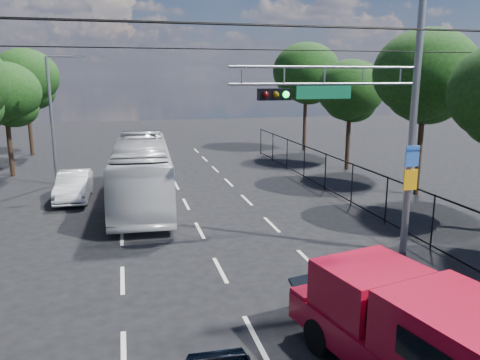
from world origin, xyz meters
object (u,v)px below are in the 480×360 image
object	(u,v)px
signal_mast	(381,100)
white_bus	(141,172)
red_pickup	(419,335)
white_van	(74,186)

from	to	relation	value
signal_mast	white_bus	xyz separation A→B (m)	(-7.28, 8.78, -3.72)
red_pickup	white_van	distance (m)	18.47
white_bus	white_van	bearing A→B (deg)	158.58
white_bus	white_van	distance (m)	3.65
white_van	red_pickup	bearing A→B (deg)	-63.32
signal_mast	red_pickup	size ratio (longest dim) A/B	1.54
red_pickup	signal_mast	bearing A→B (deg)	67.04
white_bus	white_van	xyz separation A→B (m)	(-3.24, 1.46, -0.82)
signal_mast	white_van	world-z (taller)	signal_mast
signal_mast	red_pickup	world-z (taller)	signal_mast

